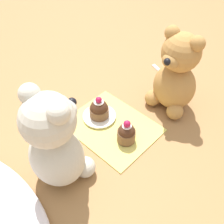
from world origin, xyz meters
TOP-DOWN VIEW (x-y plane):
  - ground_plane at (0.00, 0.00)m, footprint 4.00×4.00m
  - knitted_placemat at (0.00, 0.00)m, footprint 0.22×0.18m
  - teddy_bear_cream at (-0.01, 0.18)m, footprint 0.13×0.13m
  - teddy_bear_tan at (-0.06, -0.17)m, footprint 0.12×0.12m
  - cupcake_near_cream_bear at (-0.06, 0.01)m, footprint 0.05×0.05m
  - saucer_plate at (0.05, -0.00)m, footprint 0.09×0.09m
  - cupcake_near_tan_bear at (0.05, -0.00)m, footprint 0.05×0.05m
  - teaspoon at (0.04, -0.28)m, footprint 0.11×0.05m

SIDE VIEW (x-z plane):
  - ground_plane at x=0.00m, z-range 0.00..0.00m
  - teaspoon at x=0.04m, z-range 0.00..0.01m
  - knitted_placemat at x=0.00m, z-range 0.00..0.01m
  - saucer_plate at x=0.05m, z-range 0.01..0.01m
  - cupcake_near_cream_bear at x=-0.06m, z-range 0.00..0.06m
  - cupcake_near_tan_bear at x=0.05m, z-range 0.00..0.07m
  - teddy_bear_tan at x=-0.06m, z-range -0.01..0.22m
  - teddy_bear_cream at x=-0.01m, z-range -0.01..0.23m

